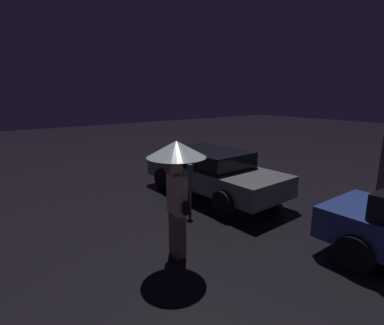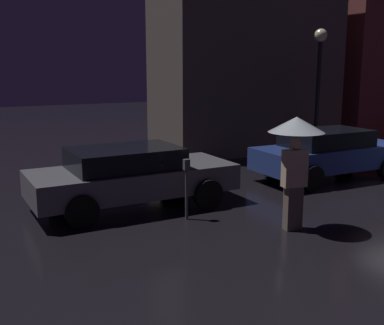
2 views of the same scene
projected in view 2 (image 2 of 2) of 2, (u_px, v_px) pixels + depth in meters
name	position (u px, v px, depth m)	size (l,w,h in m)	color
building_facade_left	(247.00, 50.00, 17.53)	(6.69, 3.00, 7.28)	#564C47
parked_car_grey	(131.00, 175.00, 10.67)	(4.56, 2.03, 1.35)	slate
parked_car_blue	(329.00, 153.00, 13.33)	(4.39, 1.90, 1.38)	navy
pedestrian_with_umbrella	(296.00, 143.00, 8.99)	(1.05, 1.05, 2.19)	#66564C
parking_meter	(187.00, 182.00, 9.78)	(0.12, 0.10, 1.26)	#4C5154
street_lamp_near	(319.00, 69.00, 15.94)	(0.42, 0.42, 4.29)	black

